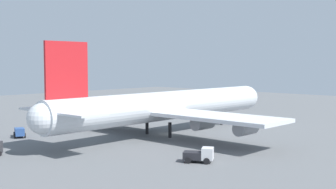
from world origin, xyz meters
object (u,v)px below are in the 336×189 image
Objects in this scene: cargo_airplane at (167,106)px; safety_cone_nose at (245,119)px; catering_truck at (20,132)px; pushback_tractor at (200,155)px.

safety_cone_nose is (30.58, -0.08, -5.81)m from cargo_airplane.
safety_cone_nose is (54.34, -20.10, -0.77)m from catering_truck.
cargo_airplane is at bearing 53.80° from pushback_tractor.
cargo_airplane is at bearing -40.13° from catering_truck.
catering_truck is (-23.76, 20.03, -5.04)m from cargo_airplane.
pushback_tractor is (-16.41, -22.41, -4.96)m from cargo_airplane.
pushback_tractor is 7.35× the size of safety_cone_nose.
cargo_airplane reaches higher than safety_cone_nose.
pushback_tractor is (7.35, -42.44, 0.08)m from catering_truck.
safety_cone_nose is at bearing -20.30° from catering_truck.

